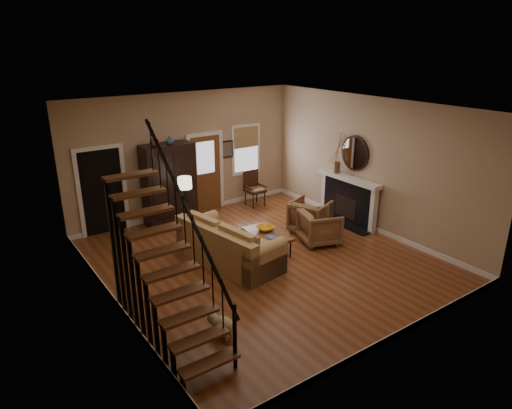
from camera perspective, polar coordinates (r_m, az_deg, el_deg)
room at (r=10.69m, az=-6.47°, el=3.29°), size 7.00×7.33×3.30m
staircase at (r=7.11m, az=-11.28°, el=-4.97°), size 0.94×2.80×3.20m
fireplace at (r=12.06m, az=11.60°, el=1.11°), size 0.33×1.95×2.30m
armoire at (r=11.90m, az=-10.82°, el=2.49°), size 1.30×0.60×2.10m
vase_a at (r=11.39m, az=-12.60°, el=7.70°), size 0.24×0.24×0.25m
vase_b at (r=11.54m, az=-10.76°, el=7.89°), size 0.20×0.20×0.21m
sofa at (r=9.77m, az=-3.38°, el=-4.88°), size 1.43×2.55×0.90m
coffee_table at (r=10.36m, az=1.45°, el=-4.72°), size 0.76×1.22×0.45m
bowl at (r=10.39m, az=1.19°, el=-2.99°), size 0.40×0.40×0.10m
books at (r=9.97m, az=1.93°, el=-4.15°), size 0.22×0.29×0.05m
armchair_left at (r=10.83m, az=7.97°, el=-2.82°), size 1.09×1.07×0.79m
armchair_right at (r=11.43m, az=6.77°, el=-1.44°), size 1.15×1.14×0.81m
floor_lamp at (r=11.22m, az=-8.74°, el=-0.19°), size 0.44×0.44×1.46m
side_chair at (r=13.09m, az=-0.13°, el=1.98°), size 0.54×0.54×1.02m
dog at (r=7.65m, az=-4.11°, el=-14.97°), size 0.41×0.55×0.35m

